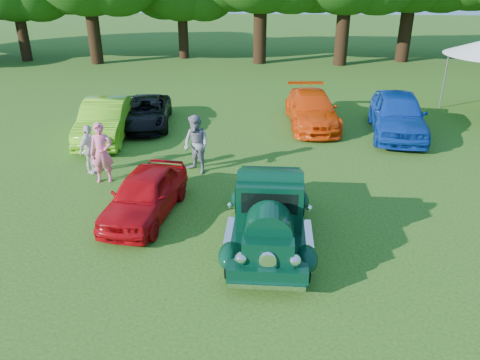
# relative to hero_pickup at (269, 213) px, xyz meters

# --- Properties ---
(ground) EXTENTS (120.00, 120.00, 0.00)m
(ground) POSITION_rel_hero_pickup_xyz_m (-1.01, -0.11, -0.79)
(ground) COLOR #274710
(ground) RESTS_ON ground
(hero_pickup) EXTENTS (2.18, 4.69, 1.83)m
(hero_pickup) POSITION_rel_hero_pickup_xyz_m (0.00, 0.00, 0.00)
(hero_pickup) COLOR black
(hero_pickup) RESTS_ON ground
(red_convertible) EXTENTS (1.99, 3.95, 1.29)m
(red_convertible) POSITION_rel_hero_pickup_xyz_m (-3.42, 1.09, -0.15)
(red_convertible) COLOR #B0070D
(red_convertible) RESTS_ON ground
(back_car_lime) EXTENTS (2.21, 4.82, 1.53)m
(back_car_lime) POSITION_rel_hero_pickup_xyz_m (-6.61, 7.17, -0.03)
(back_car_lime) COLOR #68C219
(back_car_lime) RESTS_ON ground
(back_car_black) EXTENTS (2.64, 4.59, 1.20)m
(back_car_black) POSITION_rel_hero_pickup_xyz_m (-5.44, 8.92, -0.19)
(back_car_black) COLOR black
(back_car_black) RESTS_ON ground
(back_car_orange) EXTENTS (2.35, 5.01, 1.41)m
(back_car_orange) POSITION_rel_hero_pickup_xyz_m (1.67, 9.53, -0.09)
(back_car_orange) COLOR #ED4108
(back_car_orange) RESTS_ON ground
(back_car_blue) EXTENTS (2.56, 5.23, 1.72)m
(back_car_blue) POSITION_rel_hero_pickup_xyz_m (5.06, 8.56, 0.06)
(back_car_blue) COLOR #0E349C
(back_car_blue) RESTS_ON ground
(spectator_pink) EXTENTS (0.79, 0.60, 1.95)m
(spectator_pink) POSITION_rel_hero_pickup_xyz_m (-5.32, 3.18, 0.18)
(spectator_pink) COLOR pink
(spectator_pink) RESTS_ON ground
(spectator_grey) EXTENTS (1.21, 1.17, 1.96)m
(spectator_grey) POSITION_rel_hero_pickup_xyz_m (-2.48, 4.13, 0.18)
(spectator_grey) COLOR gray
(spectator_grey) RESTS_ON ground
(spectator_white) EXTENTS (0.63, 1.03, 1.64)m
(spectator_white) POSITION_rel_hero_pickup_xyz_m (-6.00, 3.85, 0.03)
(spectator_white) COLOR silver
(spectator_white) RESTS_ON ground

